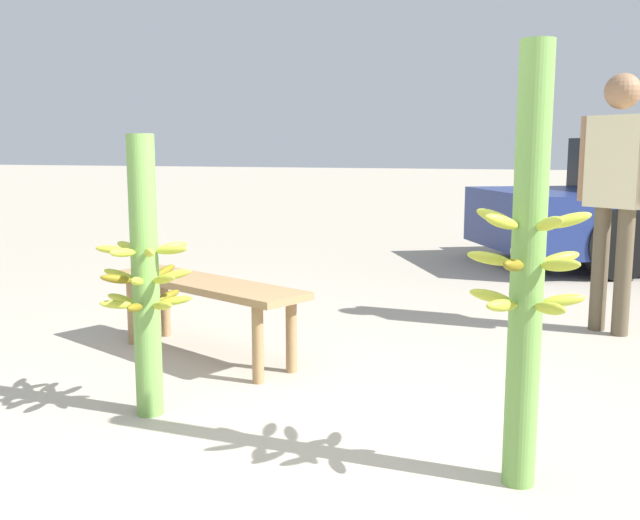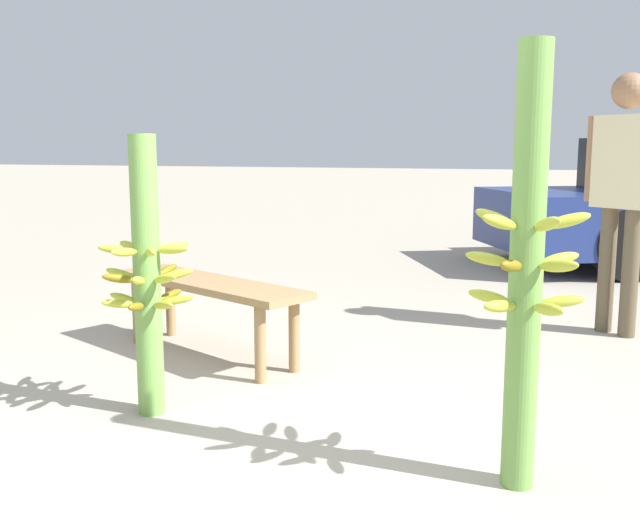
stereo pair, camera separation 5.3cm
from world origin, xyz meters
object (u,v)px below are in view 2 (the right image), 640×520
at_px(banana_stalk_left, 147,277).
at_px(banana_stalk_center, 526,270).
at_px(market_bench, 210,293).
at_px(vendor_person, 624,179).

xyz_separation_m(banana_stalk_left, banana_stalk_center, (1.63, -0.15, 0.15)).
relative_size(banana_stalk_center, market_bench, 1.11).
bearing_deg(banana_stalk_center, market_bench, 150.17).
xyz_separation_m(banana_stalk_left, vendor_person, (2.04, 2.24, 0.38)).
bearing_deg(banana_stalk_left, vendor_person, 47.73).
height_order(banana_stalk_left, market_bench, banana_stalk_left).
height_order(vendor_person, market_bench, vendor_person).
bearing_deg(market_bench, vendor_person, 54.12).
bearing_deg(banana_stalk_left, market_bench, 101.63).
bearing_deg(vendor_person, banana_stalk_center, -63.18).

